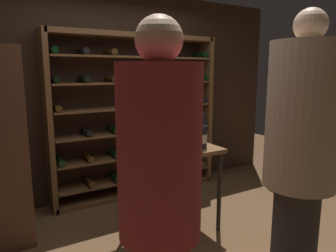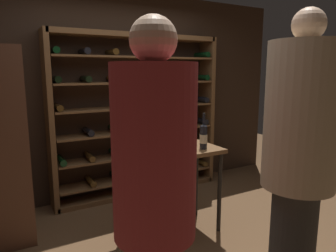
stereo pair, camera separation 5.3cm
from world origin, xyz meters
TOP-DOWN VIEW (x-y plane):
  - ground_plane at (0.00, 0.00)m, footprint 9.23×9.23m
  - back_wall at (0.00, 1.62)m, footprint 5.16×0.10m
  - wine_rack at (0.25, 1.41)m, footprint 2.27×0.32m
  - tasting_table at (0.10, 0.26)m, footprint 0.95×0.52m
  - person_guest_plum_blouse at (0.32, -1.01)m, footprint 0.47×0.47m
  - person_bystander_red_print at (-0.74, -0.98)m, footprint 0.42×0.42m
  - wine_crate at (2.11, 0.43)m, footprint 0.53×0.42m
  - display_cabinet at (-1.38, 0.85)m, footprint 0.44×0.36m
  - wine_bottle_gold_foil at (0.37, 0.14)m, footprint 0.08×0.08m
  - wine_bottle_green_slim at (-0.23, 0.36)m, footprint 0.08×0.08m
  - wine_bottle_red_label at (0.25, 0.36)m, footprint 0.08×0.08m
  - wine_glass_stemmed_center at (-0.27, 0.17)m, footprint 0.07×0.07m
  - wine_glass_stemmed_left at (-0.14, 0.11)m, footprint 0.07×0.07m

SIDE VIEW (x-z plane):
  - ground_plane at x=0.00m, z-range 0.00..0.00m
  - wine_crate at x=2.11m, z-range 0.00..0.29m
  - tasting_table at x=0.10m, z-range 0.31..1.19m
  - display_cabinet at x=-1.38m, z-range 0.00..1.87m
  - wine_glass_stemmed_left at x=-0.14m, z-range 0.91..1.04m
  - wine_glass_stemmed_center at x=-0.27m, z-range 0.91..1.05m
  - wine_bottle_green_slim at x=-0.23m, z-range 0.83..1.17m
  - wine_bottle_gold_foil at x=0.37m, z-range 0.83..1.19m
  - wine_bottle_red_label at x=0.25m, z-range 0.83..1.20m
  - wine_rack at x=0.25m, z-range -0.01..2.09m
  - person_bystander_red_print at x=-0.74m, z-range 0.10..2.00m
  - person_guest_plum_blouse at x=0.32m, z-range 0.11..2.14m
  - back_wall at x=0.00m, z-range 0.00..2.64m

